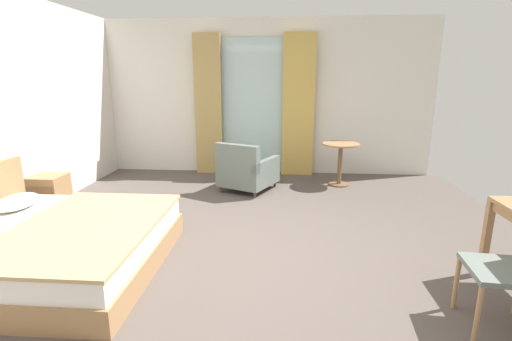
# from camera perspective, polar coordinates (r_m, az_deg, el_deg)

# --- Properties ---
(ground) EXTENTS (6.45, 7.73, 0.10)m
(ground) POSITION_cam_1_polar(r_m,az_deg,el_deg) (3.90, -1.82, -13.95)
(ground) COLOR #564C47
(wall_back) EXTENTS (6.05, 0.12, 2.79)m
(wall_back) POSITION_cam_1_polar(r_m,az_deg,el_deg) (7.04, 1.39, 10.98)
(wall_back) COLOR silver
(wall_back) RESTS_ON ground
(balcony_glass_door) EXTENTS (1.19, 0.02, 2.45)m
(balcony_glass_door) POSITION_cam_1_polar(r_m,az_deg,el_deg) (6.99, -0.40, 9.58)
(balcony_glass_door) COLOR silver
(balcony_glass_door) RESTS_ON ground
(curtain_panel_left) EXTENTS (0.49, 0.10, 2.52)m
(curtain_panel_left) POSITION_cam_1_polar(r_m,az_deg,el_deg) (7.01, -7.25, 9.76)
(curtain_panel_left) COLOR tan
(curtain_panel_left) RESTS_ON ground
(curtain_panel_right) EXTENTS (0.57, 0.10, 2.52)m
(curtain_panel_right) POSITION_cam_1_polar(r_m,az_deg,el_deg) (6.86, 6.44, 9.69)
(curtain_panel_right) COLOR tan
(curtain_panel_right) RESTS_ON ground
(bed) EXTENTS (1.97, 1.94, 0.88)m
(bed) POSITION_cam_1_polar(r_m,az_deg,el_deg) (4.09, -28.88, -9.85)
(bed) COLOR #9E754C
(bed) RESTS_ON ground
(nightstand) EXTENTS (0.40, 0.39, 0.55)m
(nightstand) POSITION_cam_1_polar(r_m,az_deg,el_deg) (5.58, -28.85, -3.38)
(nightstand) COLOR #9E754C
(nightstand) RESTS_ON ground
(armchair_by_window) EXTENTS (1.00, 1.03, 0.79)m
(armchair_by_window) POSITION_cam_1_polar(r_m,az_deg,el_deg) (5.96, -1.43, -0.11)
(armchair_by_window) COLOR slate
(armchair_by_window) RESTS_ON ground
(round_cafe_table) EXTENTS (0.61, 0.61, 0.71)m
(round_cafe_table) POSITION_cam_1_polar(r_m,az_deg,el_deg) (6.37, 12.71, 2.36)
(round_cafe_table) COLOR #9E754C
(round_cafe_table) RESTS_ON ground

